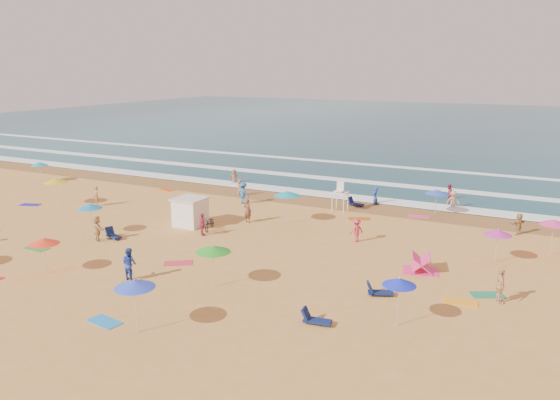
% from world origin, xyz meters
% --- Properties ---
extents(ground, '(220.00, 220.00, 0.00)m').
position_xyz_m(ground, '(0.00, 0.00, 0.00)').
color(ground, gold).
rests_on(ground, ground).
extents(ocean, '(220.00, 140.00, 0.18)m').
position_xyz_m(ocean, '(0.00, 84.00, 0.00)').
color(ocean, '#0C4756').
rests_on(ocean, ground).
extents(wet_sand, '(220.00, 220.00, 0.00)m').
position_xyz_m(wet_sand, '(0.00, 12.50, 0.01)').
color(wet_sand, olive).
rests_on(wet_sand, ground).
extents(surf_foam, '(200.00, 18.70, 0.05)m').
position_xyz_m(surf_foam, '(0.00, 21.32, 0.10)').
color(surf_foam, white).
rests_on(surf_foam, ground).
extents(cabana, '(2.00, 2.00, 2.00)m').
position_xyz_m(cabana, '(-5.78, 1.28, 1.00)').
color(cabana, white).
rests_on(cabana, ground).
extents(cabana_roof, '(2.20, 2.20, 0.12)m').
position_xyz_m(cabana_roof, '(-5.78, 1.28, 2.06)').
color(cabana_roof, silver).
rests_on(cabana_roof, cabana).
extents(bicycle, '(1.19, 2.03, 1.01)m').
position_xyz_m(bicycle, '(-3.88, 0.98, 0.50)').
color(bicycle, black).
rests_on(bicycle, ground).
extents(lifeguard_stand, '(1.20, 1.20, 2.10)m').
position_xyz_m(lifeguard_stand, '(2.67, 10.39, 1.05)').
color(lifeguard_stand, white).
rests_on(lifeguard_stand, ground).
extents(beach_umbrellas, '(61.40, 28.02, 0.78)m').
position_xyz_m(beach_umbrellas, '(3.53, -0.97, 2.12)').
color(beach_umbrellas, orange).
rests_on(beach_umbrellas, ground).
extents(loungers, '(48.26, 28.83, 0.34)m').
position_xyz_m(loungers, '(2.80, -3.47, 0.17)').
color(loungers, '#101853').
rests_on(loungers, ground).
extents(towels, '(39.48, 26.29, 0.03)m').
position_xyz_m(towels, '(-1.55, -1.52, 0.01)').
color(towels, red).
rests_on(towels, ground).
extents(popup_tents, '(16.42, 5.53, 1.20)m').
position_xyz_m(popup_tents, '(18.78, 1.23, 0.60)').
color(popup_tents, '#F4367E').
rests_on(popup_tents, ground).
extents(beachgoers, '(36.20, 29.08, 2.14)m').
position_xyz_m(beachgoers, '(-1.12, 3.86, 0.82)').
color(beachgoers, '#A16C4A').
rests_on(beachgoers, ground).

